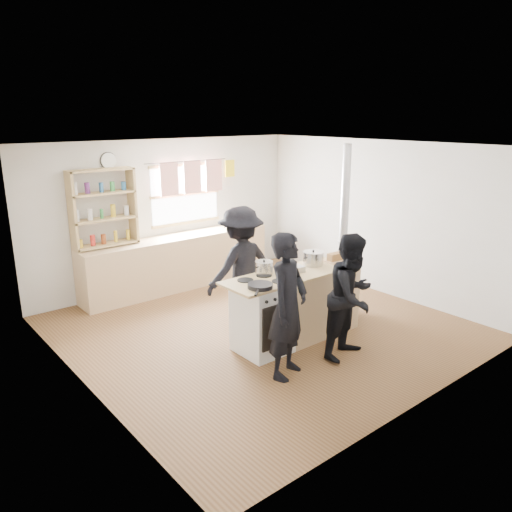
% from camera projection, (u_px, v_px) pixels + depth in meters
% --- Properties ---
extents(ground, '(5.00, 5.00, 0.01)m').
position_uv_depth(ground, '(262.00, 328.00, 7.01)').
color(ground, brown).
rests_on(ground, ground).
extents(back_counter, '(3.40, 0.55, 0.90)m').
position_uv_depth(back_counter, '(179.00, 262.00, 8.53)').
color(back_counter, tan).
rests_on(back_counter, ground).
extents(shelving_unit, '(1.00, 0.28, 1.20)m').
position_uv_depth(shelving_unit, '(103.00, 208.00, 7.60)').
color(shelving_unit, tan).
rests_on(shelving_unit, back_counter).
extents(thermos, '(0.10, 0.10, 0.33)m').
position_uv_depth(thermos, '(233.00, 218.00, 9.09)').
color(thermos, silver).
rests_on(thermos, back_counter).
extents(cooking_island, '(1.97, 0.64, 0.93)m').
position_uv_depth(cooking_island, '(297.00, 305.00, 6.56)').
color(cooking_island, white).
rests_on(cooking_island, ground).
extents(skillet_greens, '(0.42, 0.42, 0.05)m').
position_uv_depth(skillet_greens, '(260.00, 286.00, 5.82)').
color(skillet_greens, black).
rests_on(skillet_greens, cooking_island).
extents(roast_tray, '(0.35, 0.27, 0.08)m').
position_uv_depth(roast_tray, '(290.00, 269.00, 6.41)').
color(roast_tray, silver).
rests_on(roast_tray, cooking_island).
extents(stockpot_stove, '(0.23, 0.23, 0.19)m').
position_uv_depth(stockpot_stove, '(264.00, 267.00, 6.33)').
color(stockpot_stove, silver).
rests_on(stockpot_stove, cooking_island).
extents(stockpot_counter, '(0.28, 0.28, 0.21)m').
position_uv_depth(stockpot_counter, '(313.00, 258.00, 6.69)').
color(stockpot_counter, '#B1B1B4').
rests_on(stockpot_counter, cooking_island).
extents(bread_board, '(0.29, 0.22, 0.12)m').
position_uv_depth(bread_board, '(335.00, 258.00, 6.86)').
color(bread_board, tan).
rests_on(bread_board, cooking_island).
extents(flue_heater, '(0.35, 0.35, 2.50)m').
position_uv_depth(flue_heater, '(341.00, 273.00, 7.30)').
color(flue_heater, black).
rests_on(flue_heater, ground).
extents(person_near_left, '(0.72, 0.61, 1.67)m').
position_uv_depth(person_near_left, '(288.00, 306.00, 5.53)').
color(person_near_left, black).
rests_on(person_near_left, ground).
extents(person_near_right, '(0.84, 0.70, 1.55)m').
position_uv_depth(person_near_right, '(352.00, 296.00, 6.01)').
color(person_near_right, black).
rests_on(person_near_right, ground).
extents(person_far, '(1.11, 0.67, 1.69)m').
position_uv_depth(person_far, '(241.00, 266.00, 6.94)').
color(person_far, black).
rests_on(person_far, ground).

